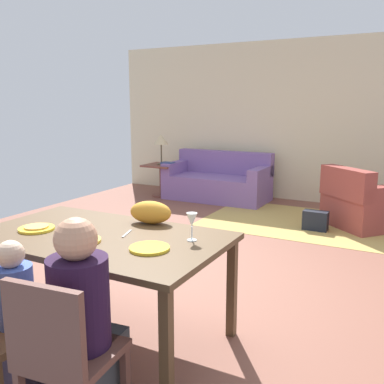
# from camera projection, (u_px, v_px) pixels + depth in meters

# --- Properties ---
(ground_plane) EXTENTS (7.13, 6.52, 0.02)m
(ground_plane) POSITION_uv_depth(u_px,v_px,m) (225.00, 260.00, 4.65)
(ground_plane) COLOR brown
(back_wall) EXTENTS (7.13, 0.10, 2.70)m
(back_wall) POSITION_uv_depth(u_px,v_px,m) (305.00, 122.00, 7.24)
(back_wall) COLOR beige
(back_wall) RESTS_ON ground_plane
(dining_table) EXTENTS (1.71, 1.01, 0.76)m
(dining_table) POSITION_uv_depth(u_px,v_px,m) (100.00, 244.00, 2.95)
(dining_table) COLOR brown
(dining_table) RESTS_ON ground_plane
(plate_near_man) EXTENTS (0.25, 0.25, 0.02)m
(plate_near_man) POSITION_uv_depth(u_px,v_px,m) (37.00, 229.00, 3.05)
(plate_near_man) COLOR yellow
(plate_near_man) RESTS_ON dining_table
(pizza_near_man) EXTENTS (0.17, 0.17, 0.01)m
(pizza_near_man) POSITION_uv_depth(u_px,v_px,m) (36.00, 227.00, 3.05)
(pizza_near_man) COLOR gold
(pizza_near_man) RESTS_ON plate_near_man
(plate_near_child) EXTENTS (0.25, 0.25, 0.02)m
(plate_near_child) POSITION_uv_depth(u_px,v_px,m) (82.00, 241.00, 2.78)
(plate_near_child) COLOR yellow
(plate_near_child) RESTS_ON dining_table
(pizza_near_child) EXTENTS (0.17, 0.17, 0.01)m
(pizza_near_child) POSITION_uv_depth(u_px,v_px,m) (81.00, 238.00, 2.78)
(pizza_near_child) COLOR gold
(pizza_near_child) RESTS_ON plate_near_child
(plate_near_woman) EXTENTS (0.25, 0.25, 0.02)m
(plate_near_woman) POSITION_uv_depth(u_px,v_px,m) (149.00, 248.00, 2.64)
(plate_near_woman) COLOR yellow
(plate_near_woman) RESTS_ON dining_table
(wine_glass) EXTENTS (0.07, 0.07, 0.19)m
(wine_glass) POSITION_uv_depth(u_px,v_px,m) (192.00, 221.00, 2.79)
(wine_glass) COLOR silver
(wine_glass) RESTS_ON dining_table
(fork) EXTENTS (0.03, 0.15, 0.01)m
(fork) POSITION_uv_depth(u_px,v_px,m) (66.00, 231.00, 3.01)
(fork) COLOR silver
(fork) RESTS_ON dining_table
(knife) EXTENTS (0.06, 0.17, 0.01)m
(knife) POSITION_uv_depth(u_px,v_px,m) (127.00, 234.00, 2.96)
(knife) COLOR silver
(knife) RESTS_ON dining_table
(person_child) EXTENTS (0.22, 0.30, 0.92)m
(person_child) POSITION_uv_depth(u_px,v_px,m) (21.00, 324.00, 2.40)
(person_child) COLOR #3C3348
(person_child) RESTS_ON ground_plane
(dining_chair_woman) EXTENTS (0.46, 0.46, 0.87)m
(dining_chair_woman) POSITION_uv_depth(u_px,v_px,m) (62.00, 352.00, 2.02)
(dining_chair_woman) COLOR brown
(dining_chair_woman) RESTS_ON ground_plane
(person_woman) EXTENTS (0.31, 0.41, 1.11)m
(person_woman) POSITION_uv_depth(u_px,v_px,m) (85.00, 330.00, 2.18)
(person_woman) COLOR #363B41
(person_woman) RESTS_ON ground_plane
(cat) EXTENTS (0.35, 0.22, 0.17)m
(cat) POSITION_uv_depth(u_px,v_px,m) (151.00, 212.00, 3.21)
(cat) COLOR orange
(cat) RESTS_ON dining_table
(area_rug) EXTENTS (2.60, 1.80, 0.01)m
(area_rug) POSITION_uv_depth(u_px,v_px,m) (299.00, 222.00, 6.09)
(area_rug) COLOR tan
(area_rug) RESTS_ON ground_plane
(couch) EXTENTS (1.77, 0.86, 0.82)m
(couch) POSITION_uv_depth(u_px,v_px,m) (218.00, 182.00, 7.54)
(couch) COLOR #7E5D9F
(couch) RESTS_ON ground_plane
(armchair) EXTENTS (1.21, 1.21, 0.82)m
(armchair) POSITION_uv_depth(u_px,v_px,m) (362.00, 204.00, 5.80)
(armchair) COLOR #964038
(armchair) RESTS_ON ground_plane
(side_table) EXTENTS (0.56, 0.56, 0.58)m
(side_table) POSITION_uv_depth(u_px,v_px,m) (162.00, 176.00, 7.76)
(side_table) COLOR brown
(side_table) RESTS_ON ground_plane
(table_lamp) EXTENTS (0.26, 0.26, 0.54)m
(table_lamp) POSITION_uv_depth(u_px,v_px,m) (161.00, 140.00, 7.63)
(table_lamp) COLOR #4E432C
(table_lamp) RESTS_ON side_table
(book_lower) EXTENTS (0.22, 0.16, 0.03)m
(book_lower) POSITION_uv_depth(u_px,v_px,m) (169.00, 165.00, 7.60)
(book_lower) COLOR #A42622
(book_lower) RESTS_ON side_table
(book_upper) EXTENTS (0.22, 0.16, 0.03)m
(book_upper) POSITION_uv_depth(u_px,v_px,m) (168.00, 163.00, 7.61)
(book_upper) COLOR #38497D
(book_upper) RESTS_ON book_lower
(handbag) EXTENTS (0.32, 0.16, 0.26)m
(handbag) POSITION_uv_depth(u_px,v_px,m) (315.00, 221.00, 5.68)
(handbag) COLOR black
(handbag) RESTS_ON ground_plane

